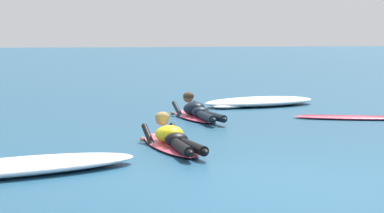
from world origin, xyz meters
The scene contains 6 objects.
ground_plane centered at (0.00, 10.00, 0.00)m, with size 120.00×120.00×0.00m, color navy.
surfer_near centered at (-0.64, 2.72, 0.14)m, with size 0.76×2.61×0.54m.
surfer_far centered at (0.48, 6.26, 0.14)m, with size 0.74×2.53×0.55m.
drifting_surfboard centered at (3.42, 5.68, 0.03)m, with size 2.21×1.22×0.16m.
whitewater_front centered at (-2.79, 1.16, 0.09)m, with size 3.18×1.84×0.19m.
whitewater_back centered at (2.43, 8.55, 0.10)m, with size 2.96×1.80×0.21m.
Camera 1 is at (-2.54, -8.10, 1.72)m, focal length 71.07 mm.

